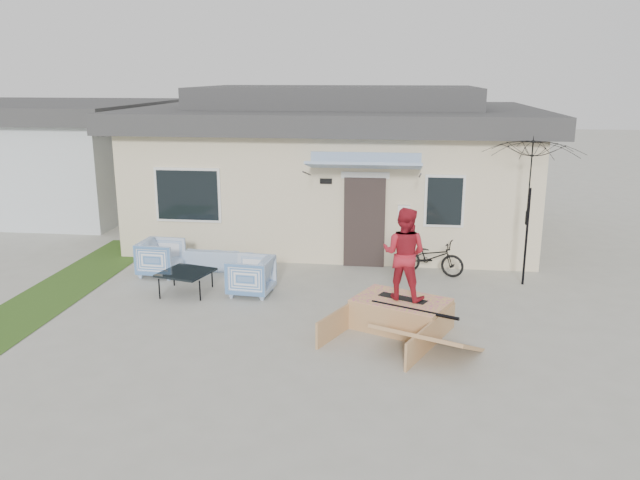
# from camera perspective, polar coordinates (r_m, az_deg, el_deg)

# --- Properties ---
(ground) EXTENTS (90.00, 90.00, 0.00)m
(ground) POSITION_cam_1_polar(r_m,az_deg,el_deg) (11.00, -2.76, -8.89)
(ground) COLOR #9D9B90
(ground) RESTS_ON ground
(grass_strip) EXTENTS (1.40, 8.00, 0.01)m
(grass_strip) POSITION_cam_1_polar(r_m,az_deg,el_deg) (14.50, -22.06, -4.07)
(grass_strip) COLOR #2A4B18
(grass_strip) RESTS_ON ground
(house) EXTENTS (10.80, 8.49, 4.10)m
(house) POSITION_cam_1_polar(r_m,az_deg,el_deg) (18.17, 1.52, 6.89)
(house) COLOR beige
(house) RESTS_ON ground
(neighbor_house) EXTENTS (8.60, 7.60, 3.50)m
(neighbor_house) POSITION_cam_1_polar(r_m,az_deg,el_deg) (23.55, -24.48, 6.99)
(neighbor_house) COLOR silver
(neighbor_house) RESTS_ON ground
(loveseat) EXTENTS (1.68, 0.53, 0.65)m
(loveseat) POSITION_cam_1_polar(r_m,az_deg,el_deg) (14.96, -9.37, -1.32)
(loveseat) COLOR #3E6FB3
(loveseat) RESTS_ON ground
(armchair_left) EXTENTS (0.86, 0.91, 0.88)m
(armchair_left) POSITION_cam_1_polar(r_m,az_deg,el_deg) (14.69, -14.03, -1.39)
(armchair_left) COLOR #3E6FB3
(armchair_left) RESTS_ON ground
(armchair_right) EXTENTS (0.86, 0.91, 0.86)m
(armchair_right) POSITION_cam_1_polar(r_m,az_deg,el_deg) (13.10, -6.22, -3.03)
(armchair_right) COLOR #3E6FB3
(armchair_right) RESTS_ON ground
(coffee_table) EXTENTS (1.16, 1.16, 0.46)m
(coffee_table) POSITION_cam_1_polar(r_m,az_deg,el_deg) (13.43, -11.86, -3.71)
(coffee_table) COLOR black
(coffee_table) RESTS_ON ground
(bicycle) EXTENTS (1.61, 1.01, 0.97)m
(bicycle) POSITION_cam_1_polar(r_m,az_deg,el_deg) (14.52, 9.89, -1.17)
(bicycle) COLOR black
(bicycle) RESTS_ON ground
(patio_umbrella) EXTENTS (2.46, 2.35, 2.20)m
(patio_umbrella) POSITION_cam_1_polar(r_m,az_deg,el_deg) (13.99, 18.19, 3.03)
(patio_umbrella) COLOR black
(patio_umbrella) RESTS_ON ground
(skate_ramp) EXTENTS (2.30, 2.56, 0.53)m
(skate_ramp) POSITION_cam_1_polar(r_m,az_deg,el_deg) (11.47, 7.24, -6.56)
(skate_ramp) COLOR #B08050
(skate_ramp) RESTS_ON ground
(skateboard) EXTENTS (0.88, 0.58, 0.05)m
(skateboard) POSITION_cam_1_polar(r_m,az_deg,el_deg) (11.41, 7.39, -5.12)
(skateboard) COLOR black
(skateboard) RESTS_ON skate_ramp
(skater) EXTENTS (0.95, 0.83, 1.63)m
(skater) POSITION_cam_1_polar(r_m,az_deg,el_deg) (11.16, 7.53, -1.04)
(skater) COLOR #AD1D2B
(skater) RESTS_ON skateboard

